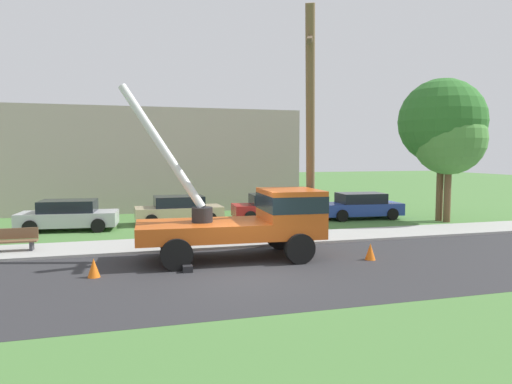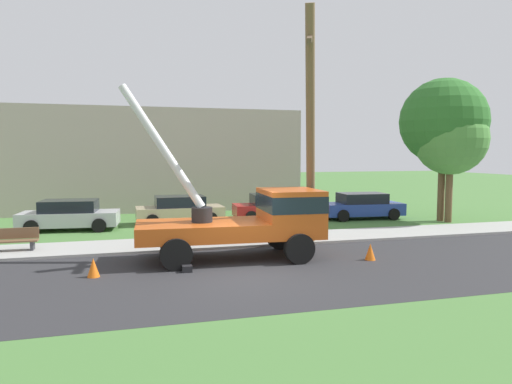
% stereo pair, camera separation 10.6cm
% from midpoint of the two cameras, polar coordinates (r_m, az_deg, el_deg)
% --- Properties ---
extents(ground_plane, '(120.00, 120.00, 0.00)m').
position_cam_midpoint_polar(ground_plane, '(25.67, -8.07, -3.35)').
color(ground_plane, '#477538').
extents(road_asphalt, '(80.00, 7.29, 0.01)m').
position_cam_midpoint_polar(road_asphalt, '(14.08, -1.43, -10.01)').
color(road_asphalt, '#2B2B2D').
rests_on(road_asphalt, ground).
extents(sidewalk_strip, '(80.00, 2.61, 0.10)m').
position_cam_midpoint_polar(sidewalk_strip, '(18.78, -5.18, -6.14)').
color(sidewalk_strip, '#9E9E99').
rests_on(sidewalk_strip, ground).
extents(utility_truck, '(6.75, 3.21, 5.98)m').
position_cam_midpoint_polar(utility_truck, '(15.92, -0.44, -3.13)').
color(utility_truck, '#C65119').
rests_on(utility_truck, ground).
extents(leaning_utility_pole, '(1.73, 3.48, 8.58)m').
position_cam_midpoint_polar(leaning_utility_pole, '(17.02, 6.53, 7.40)').
color(leaning_utility_pole, brown).
rests_on(leaning_utility_pole, ground).
extents(traffic_cone_ahead, '(0.36, 0.36, 0.56)m').
position_cam_midpoint_polar(traffic_cone_ahead, '(16.24, 13.72, -7.15)').
color(traffic_cone_ahead, orange).
rests_on(traffic_cone_ahead, ground).
extents(traffic_cone_behind, '(0.36, 0.36, 0.56)m').
position_cam_midpoint_polar(traffic_cone_behind, '(14.41, -19.57, -8.80)').
color(traffic_cone_behind, orange).
rests_on(traffic_cone_behind, ground).
extents(traffic_cone_curbside, '(0.36, 0.36, 0.56)m').
position_cam_midpoint_polar(traffic_cone_curbside, '(17.56, 4.79, -6.14)').
color(traffic_cone_curbside, orange).
rests_on(traffic_cone_curbside, ground).
extents(parked_sedan_silver, '(4.55, 2.28, 1.42)m').
position_cam_midpoint_polar(parked_sedan_silver, '(23.44, -22.23, -2.67)').
color(parked_sedan_silver, '#B7B7BF').
rests_on(parked_sedan_silver, ground).
extents(parked_sedan_tan, '(4.44, 2.08, 1.42)m').
position_cam_midpoint_polar(parked_sedan_tan, '(24.15, -9.60, -2.17)').
color(parked_sedan_tan, tan).
rests_on(parked_sedan_tan, ground).
extents(parked_sedan_red, '(4.51, 2.20, 1.42)m').
position_cam_midpoint_polar(parked_sedan_red, '(25.10, 2.05, -1.85)').
color(parked_sedan_red, '#B21E1E').
rests_on(parked_sedan_red, ground).
extents(parked_sedan_blue, '(4.52, 2.22, 1.42)m').
position_cam_midpoint_polar(parked_sedan_blue, '(26.27, 12.66, -1.67)').
color(parked_sedan_blue, '#263F99').
rests_on(parked_sedan_blue, ground).
extents(park_bench, '(1.60, 0.45, 0.90)m').
position_cam_midpoint_polar(park_bench, '(18.90, -27.83, -5.33)').
color(park_bench, brown).
rests_on(park_bench, ground).
extents(roadside_tree_near, '(3.72, 3.72, 6.22)m').
position_cam_midpoint_polar(roadside_tree_near, '(26.15, 22.60, 6.01)').
color(roadside_tree_near, brown).
rests_on(roadside_tree_near, ground).
extents(roadside_tree_far, '(4.51, 4.51, 7.54)m').
position_cam_midpoint_polar(roadside_tree_far, '(26.51, 21.83, 8.02)').
color(roadside_tree_far, brown).
rests_on(roadside_tree_far, ground).
extents(lowrise_building_backdrop, '(18.00, 6.00, 6.40)m').
position_cam_midpoint_polar(lowrise_building_backdrop, '(31.58, -12.25, 3.92)').
color(lowrise_building_backdrop, '#A5998C').
rests_on(lowrise_building_backdrop, ground).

